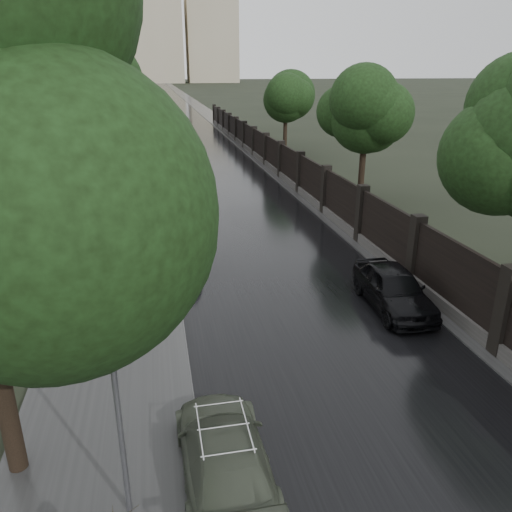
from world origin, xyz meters
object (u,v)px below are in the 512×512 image
object	(u,v)px
tree_right_b	(366,118)
lamp_post	(116,392)
car_right_near	(393,288)
hatchback_left	(184,250)
traffic_light	(158,161)
tree_right_c	(286,100)
tree_left_far	(97,107)
volga_sedan	(224,455)

from	to	relation	value
tree_right_b	lamp_post	bearing A→B (deg)	-122.18
lamp_post	car_right_near	xyz separation A→B (m)	(8.41, 6.87, -1.95)
hatchback_left	traffic_light	bearing A→B (deg)	-79.50
tree_right_b	car_right_near	size ratio (longest dim) A/B	1.66
tree_right_c	traffic_light	size ratio (longest dim) A/B	1.75
tree_right_b	lamp_post	world-z (taller)	tree_right_b
lamp_post	tree_left_far	bearing A→B (deg)	95.21
volga_sedan	tree_right_b	bearing A→B (deg)	-119.86
traffic_light	volga_sedan	xyz separation A→B (m)	(0.70, -22.98, -1.79)
hatchback_left	car_right_near	distance (m)	8.51
tree_left_far	tree_right_b	world-z (taller)	tree_left_far
volga_sedan	car_right_near	size ratio (longest dim) A/B	0.99
traffic_light	volga_sedan	world-z (taller)	traffic_light
tree_right_c	volga_sedan	size ratio (longest dim) A/B	1.67
tree_left_far	tree_right_c	world-z (taller)	tree_left_far
tree_right_b	tree_right_c	distance (m)	18.00
traffic_light	hatchback_left	bearing A→B (deg)	-86.45
tree_right_b	tree_left_far	bearing A→B (deg)	152.70
tree_right_b	hatchback_left	size ratio (longest dim) A/B	1.80
tree_right_b	traffic_light	size ratio (longest dim) A/B	1.75
tree_left_far	tree_right_c	distance (m)	18.45
tree_right_c	volga_sedan	xyz separation A→B (m)	(-11.10, -37.98, -4.34)
tree_left_far	volga_sedan	bearing A→B (deg)	-81.06
tree_left_far	hatchback_left	size ratio (longest dim) A/B	1.90
hatchback_left	tree_left_far	bearing A→B (deg)	-67.92
tree_right_b	traffic_light	world-z (taller)	tree_right_b
hatchback_left	lamp_post	bearing A→B (deg)	88.57
tree_left_far	tree_right_c	bearing A→B (deg)	32.83
lamp_post	volga_sedan	size ratio (longest dim) A/B	1.22
tree_left_far	lamp_post	size ratio (longest dim) A/B	1.45
tree_right_c	lamp_post	distance (m)	40.67
traffic_light	car_right_near	size ratio (longest dim) A/B	0.95
traffic_light	hatchback_left	world-z (taller)	traffic_light
volga_sedan	tree_right_c	bearing A→B (deg)	-107.10
tree_right_b	tree_right_c	world-z (taller)	same
hatchback_left	car_right_near	size ratio (longest dim) A/B	0.92
lamp_post	volga_sedan	world-z (taller)	lamp_post
hatchback_left	tree_right_c	bearing A→B (deg)	-105.95
tree_right_c	tree_right_b	bearing A→B (deg)	-90.00
tree_left_far	volga_sedan	size ratio (longest dim) A/B	1.76
tree_right_c	volga_sedan	world-z (taller)	tree_right_c
tree_right_b	car_right_near	bearing A→B (deg)	-108.24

